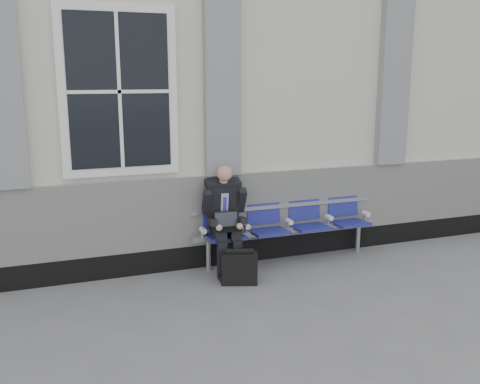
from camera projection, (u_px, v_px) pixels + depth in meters
name	position (u px, v px, depth m)	size (l,w,h in m)	color
ground	(114.00, 332.00, 5.17)	(70.00, 70.00, 0.00)	slate
station_building	(75.00, 90.00, 7.88)	(14.40, 4.40, 4.49)	beige
bench	(287.00, 220.00, 7.10)	(2.60, 0.47, 0.91)	#9EA0A3
businessman	(225.00, 215.00, 6.63)	(0.55, 0.74, 1.36)	black
briefcase	(239.00, 268.00, 6.34)	(0.46, 0.31, 0.44)	black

